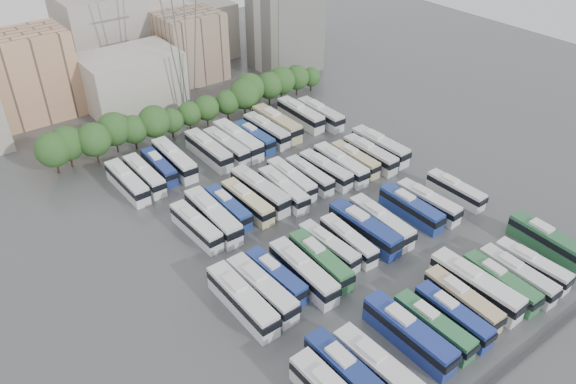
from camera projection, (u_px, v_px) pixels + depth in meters
ground at (334, 227)px, 88.23m from camera, size 220.00×220.00×0.00m
parapet at (517, 361)px, 66.31m from camera, size 56.00×0.50×0.50m
tree_line at (189, 110)px, 112.49m from camera, size 64.55×8.14×8.33m
city_buildings at (103, 58)px, 127.52m from camera, size 102.00×35.00×20.00m
apartment_tower at (285, 17)px, 136.23m from camera, size 14.00×14.00×26.00m
electricity_pylon at (181, 27)px, 111.77m from camera, size 9.00×6.91×33.83m
bus_r0_s1 at (349, 375)px, 62.66m from camera, size 2.96×12.88×4.03m
bus_r0_s2 at (380, 370)px, 63.20m from camera, size 3.44×13.09×4.07m
bus_r0_s4 at (409, 333)px, 67.60m from camera, size 3.06×13.19×4.12m
bus_r0_s5 at (434, 326)px, 68.93m from camera, size 2.70×11.47×3.58m
bus_r0_s6 at (453, 315)px, 70.42m from camera, size 2.48×11.15×3.49m
bus_r0_s7 at (462, 300)px, 72.58m from camera, size 2.93×11.60×3.61m
bus_r0_s8 at (476, 285)px, 74.40m from camera, size 3.26×13.51×4.22m
bus_r0_s9 at (500, 282)px, 75.34m from camera, size 2.93×11.54×3.59m
bus_r0_s10 at (517, 275)px, 76.47m from camera, size 2.76×11.58×3.62m
bus_r0_s11 at (532, 265)px, 78.25m from camera, size 2.87×11.04×3.43m
bus_r0_s13 at (548, 240)px, 82.41m from camera, size 3.19×12.52×3.90m
bus_r1_s0 at (242, 300)px, 72.23m from camera, size 2.94×13.17×4.13m
bus_r1_s1 at (262, 289)px, 74.02m from camera, size 3.20×12.83×4.00m
bus_r1_s2 at (276, 276)px, 76.41m from camera, size 2.93×11.20×3.48m
bus_r1_s3 at (303, 272)px, 76.71m from camera, size 3.08×12.89×4.02m
bus_r1_s4 at (320, 260)px, 78.85m from camera, size 3.15×12.21×3.80m
bus_r1_s5 at (329, 246)px, 81.63m from camera, size 2.89×11.16×3.47m
bus_r1_s6 at (348, 240)px, 82.81m from camera, size 2.91×11.15×3.47m
bus_r1_s7 at (364, 228)px, 84.66m from camera, size 3.22×13.23×4.13m
bus_r1_s8 at (381, 222)px, 86.23m from camera, size 3.09×12.48×3.89m
bus_r1_s10 at (411, 208)px, 89.35m from camera, size 2.63×11.95×3.75m
bus_r1_s11 at (428, 202)px, 90.78m from camera, size 3.14×11.78×3.66m
bus_r1_s13 at (456, 190)px, 93.90m from camera, size 2.56×10.91×3.41m
bus_r2_s1 at (196, 226)px, 85.52m from camera, size 3.00×11.70×3.64m
bus_r2_s2 at (213, 216)px, 87.14m from camera, size 3.17×13.53×4.23m
bus_r2_s3 at (228, 207)px, 89.78m from camera, size 2.47×11.03×3.45m
bus_r2_s4 at (247, 202)px, 90.79m from camera, size 2.84×11.82×3.69m
bus_r2_s5 at (260, 190)px, 93.15m from camera, size 3.46×13.31×4.14m
bus_r2_s6 at (283, 189)px, 93.77m from camera, size 3.21×12.08×3.75m
bus_r2_s7 at (291, 179)px, 96.45m from camera, size 2.98×11.80×3.68m
bus_r2_s8 at (309, 175)px, 97.70m from camera, size 2.39×10.93×3.43m
bus_r2_s9 at (326, 170)px, 98.97m from camera, size 3.03×11.73×3.65m
bus_r2_s10 at (341, 164)px, 100.25m from camera, size 3.01×12.61×3.94m
bus_r2_s11 at (355, 159)px, 102.17m from camera, size 2.47×11.08×3.47m
bus_r2_s12 at (370, 154)px, 103.31m from camera, size 2.66×12.17×3.82m
bus_r2_s13 at (380, 146)px, 105.63m from camera, size 3.06×12.98×4.06m
bus_r3_s0 at (127, 182)px, 95.50m from camera, size 2.92×12.44×3.89m
bus_r3_s1 at (144, 175)px, 97.46m from camera, size 2.71×11.96×3.74m
bus_r3_s2 at (159, 166)px, 100.23m from camera, size 2.67×10.89×3.40m
bus_r3_s3 at (174, 159)px, 101.54m from camera, size 3.07×13.09×4.09m
bus_r3_s5 at (208, 150)px, 104.40m from camera, size 2.93×13.11×4.11m
bus_r3_s6 at (226, 146)px, 105.69m from camera, size 3.12×12.42×3.87m
bus_r3_s7 at (238, 140)px, 107.43m from camera, size 3.11×13.57×4.25m
bus_r3_s8 at (254, 137)px, 109.27m from camera, size 2.78×11.15×3.48m
bus_r3_s9 at (267, 130)px, 111.09m from camera, size 3.02×12.39×3.87m
bus_r3_s10 at (277, 123)px, 113.24m from camera, size 3.10×13.52×4.23m
bus_r3_s12 at (300, 114)px, 116.72m from camera, size 3.03×13.05×4.08m
bus_r3_s13 at (320, 114)px, 117.06m from camera, size 2.78×12.59×3.95m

